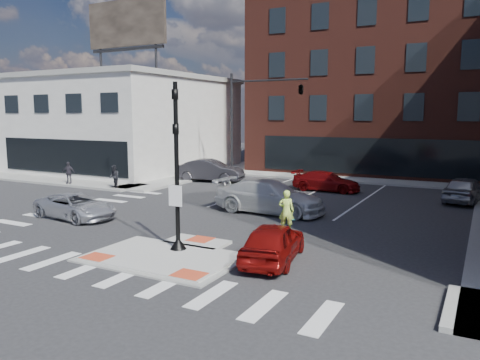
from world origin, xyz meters
The scene contains 18 objects.
ground centered at (0.00, 0.00, 0.00)m, with size 120.00×120.00×0.00m, color #28282B.
refuge_island centered at (0.00, -0.26, 0.05)m, with size 5.40×4.65×0.13m.
sidewalk_nw centered at (-16.76, 15.29, 0.08)m, with size 23.50×20.50×0.15m.
sidewalk_n centered at (3.00, 22.00, 0.07)m, with size 26.00×3.00×0.15m, color gray.
building_nw centered at (-21.98, 19.98, 4.23)m, with size 20.40×16.40×14.40m.
building_n centered at (3.00, 31.99, 7.80)m, with size 24.40×18.40×15.50m.
building_far_left centered at (-4.00, 52.00, 5.00)m, with size 10.00×12.00×10.00m, color slate.
signal_pole centered at (0.00, 0.40, 2.36)m, with size 0.60×0.60×5.98m.
mast_arm_signal centered at (-3.47, 18.00, 6.21)m, with size 6.10×2.24×8.00m.
silver_suv centered at (-7.61, 2.67, 0.61)m, with size 2.02×4.38×1.22m, color silver.
red_sedan centered at (3.50, 1.02, 0.68)m, with size 1.61×4.00×1.36m, color maroon.
white_pickup centered at (0.08, 8.27, 0.83)m, with size 2.33×5.73×1.66m, color silver.
bg_car_dark centered at (-8.50, 16.44, 0.83)m, with size 1.75×5.02×1.66m, color #27262C.
bg_car_silver centered at (8.72, 16.10, 0.75)m, with size 1.76×4.38×1.49m, color #9D9FA4.
bg_car_red centered at (0.52, 16.27, 0.64)m, with size 1.79×4.41×1.28m, color maroon.
cyclist centered at (3.00, 3.36, 0.70)m, with size 0.96×1.73×2.09m.
pedestrian_a centered at (-12.00, 10.04, 0.91)m, with size 0.73×0.57×1.51m, color black.
pedestrian_b centered at (-16.21, 10.00, 0.92)m, with size 0.90×0.38×1.54m, color #2B2831.
Camera 1 is at (9.72, -13.12, 4.97)m, focal length 35.00 mm.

